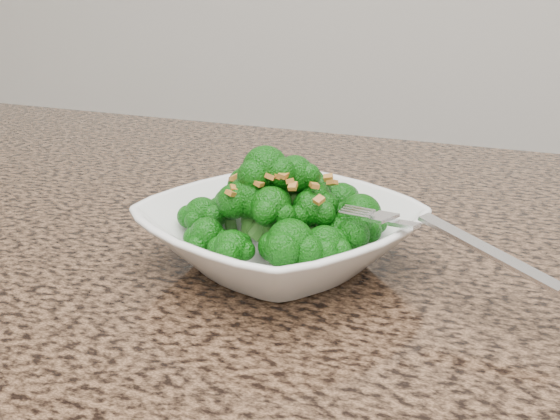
% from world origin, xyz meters
% --- Properties ---
extents(granite_counter, '(1.64, 1.04, 0.03)m').
position_xyz_m(granite_counter, '(0.00, 0.30, 0.89)').
color(granite_counter, brown).
rests_on(granite_counter, cabinet).
extents(bowl, '(0.29, 0.29, 0.05)m').
position_xyz_m(bowl, '(0.01, 0.34, 0.93)').
color(bowl, white).
rests_on(bowl, granite_counter).
extents(broccoli_pile, '(0.19, 0.19, 0.07)m').
position_xyz_m(broccoli_pile, '(0.01, 0.34, 0.99)').
color(broccoli_pile, '#0D590A').
rests_on(broccoli_pile, bowl).
extents(garlic_topping, '(0.11, 0.11, 0.01)m').
position_xyz_m(garlic_topping, '(0.01, 0.34, 1.02)').
color(garlic_topping, '#B4762C').
rests_on(garlic_topping, broccoli_pile).
extents(fork, '(0.18, 0.10, 0.01)m').
position_xyz_m(fork, '(0.12, 0.32, 0.96)').
color(fork, silver).
rests_on(fork, bowl).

